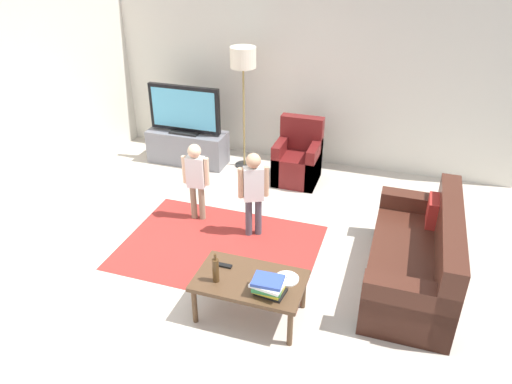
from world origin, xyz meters
TOP-DOWN VIEW (x-y plane):
  - ground at (0.00, 0.00)m, footprint 7.80×7.80m
  - wall_back at (0.00, 3.00)m, footprint 6.00×0.12m
  - area_rug at (-0.36, 0.35)m, footprint 2.20×1.60m
  - tv_stand at (-1.66, 2.30)m, footprint 1.20×0.44m
  - tv at (-1.66, 2.28)m, footprint 1.10×0.28m
  - couch at (1.80, 0.39)m, footprint 0.80×1.80m
  - armchair at (0.08, 2.26)m, footprint 0.60×0.60m
  - floor_lamp at (-0.80, 2.45)m, footprint 0.36×0.36m
  - child_near_tv at (-0.84, 0.84)m, footprint 0.33×0.16m
  - child_center at (-0.07, 0.72)m, footprint 0.32×0.21m
  - coffee_table at (0.33, -0.57)m, footprint 1.00×0.60m
  - book_stack at (0.54, -0.70)m, footprint 0.31×0.25m
  - bottle at (0.05, -0.69)m, footprint 0.06×0.06m
  - tv_remote at (0.03, -0.47)m, footprint 0.17×0.05m
  - plate at (0.65, -0.47)m, footprint 0.22×0.22m

SIDE VIEW (x-z plane):
  - ground at x=0.00m, z-range 0.00..0.00m
  - area_rug at x=-0.36m, z-range 0.00..0.01m
  - tv_stand at x=-1.66m, z-range -0.01..0.49m
  - couch at x=1.80m, z-range -0.14..0.72m
  - armchair at x=0.08m, z-range -0.15..0.75m
  - coffee_table at x=0.33m, z-range 0.16..0.58m
  - plate at x=0.65m, z-range 0.42..0.44m
  - tv_remote at x=0.03m, z-range 0.42..0.44m
  - book_stack at x=0.54m, z-range 0.42..0.57m
  - bottle at x=0.05m, z-range 0.40..0.69m
  - child_near_tv at x=-0.84m, z-range 0.10..1.10m
  - child_center at x=-0.07m, z-range 0.11..1.16m
  - tv at x=-1.66m, z-range 0.49..1.20m
  - wall_back at x=0.00m, z-range 0.00..2.70m
  - floor_lamp at x=-0.80m, z-range 0.65..2.43m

